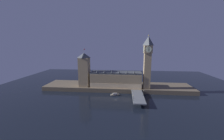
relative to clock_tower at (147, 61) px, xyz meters
name	(u,v)px	position (x,y,z in m)	size (l,w,h in m)	color
ground_plane	(116,98)	(-41.59, -26.05, -44.84)	(400.00, 400.00, 0.00)	black
embankment	(117,87)	(-41.59, 12.95, -41.84)	(220.00, 42.00, 5.99)	brown
parliament_hall	(116,79)	(-43.57, 5.47, -27.96)	(72.69, 22.40, 26.16)	tan
clock_tower	(147,61)	(0.00, 0.00, 0.00)	(11.23, 11.34, 73.56)	tan
victoria_tower	(84,70)	(-89.75, 2.62, -14.10)	(14.61, 14.61, 55.25)	tan
bridge	(138,97)	(-14.28, -31.05, -40.69)	(13.71, 46.00, 5.94)	slate
pedestrian_near_rail	(133,98)	(-20.31, -41.05, -37.91)	(0.38, 0.38, 1.86)	black
pedestrian_mid_walk	(143,95)	(-8.25, -29.93, -37.93)	(0.38, 0.38, 1.83)	black
pedestrian_far_rail	(132,91)	(-20.31, -15.60, -37.97)	(0.38, 0.38, 1.76)	black
street_lamp_near	(133,97)	(-20.71, -45.77, -35.17)	(1.34, 0.60, 5.96)	#2D3333
street_lamp_mid	(144,93)	(-7.85, -31.05, -34.69)	(1.34, 0.60, 6.75)	#2D3333
boat_upstream	(115,95)	(-43.28, -16.83, -43.64)	(13.22, 7.25, 3.29)	#B2A893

